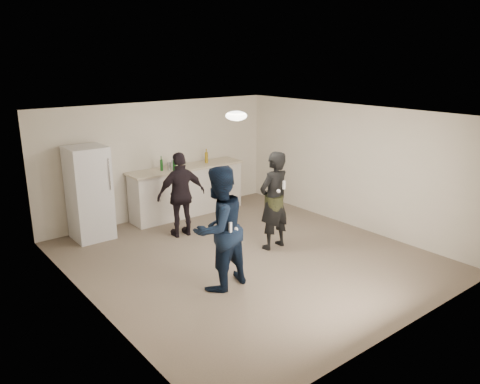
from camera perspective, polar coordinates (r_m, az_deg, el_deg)
floor at (r=8.32m, az=0.86°, el=-7.94°), size 6.00×6.00×0.00m
ceiling at (r=7.65m, az=0.94°, el=9.44°), size 6.00×6.00×0.00m
wall_back at (r=10.32m, az=-9.73°, el=3.91°), size 6.00×0.00×6.00m
wall_front at (r=6.00m, az=19.45°, el=-5.73°), size 6.00×0.00×6.00m
wall_left at (r=6.58m, az=-18.01°, el=-3.66°), size 0.00×6.00×6.00m
wall_right at (r=9.81m, az=13.45°, el=3.07°), size 0.00×6.00×6.00m
counter at (r=10.44m, az=-6.43°, el=0.09°), size 2.60×0.56×1.05m
counter_top at (r=10.31m, az=-6.53°, el=3.00°), size 2.68×0.64×0.04m
fridge at (r=9.34m, az=-17.92°, el=-0.14°), size 0.70×0.70×1.80m
fridge_handle at (r=9.01m, az=-15.63°, el=2.09°), size 0.02×0.02×0.60m
ceiling_dome at (r=7.89m, az=-0.46°, el=9.27°), size 0.36×0.36×0.16m
shaker at (r=10.00m, az=-8.61°, el=3.14°), size 0.08×0.08×0.17m
man at (r=6.95m, az=-2.58°, el=-4.46°), size 1.02×0.85×1.90m
woman at (r=8.44m, az=4.16°, el=-1.06°), size 0.68×0.47×1.80m
camo_shorts at (r=8.46m, az=4.15°, el=-1.40°), size 0.34×0.34×0.28m
spectator at (r=9.10m, az=-7.16°, el=-0.32°), size 1.02×0.54×1.67m
remote_man at (r=6.70m, az=-1.19°, el=-4.31°), size 0.04×0.04×0.15m
nunchuk_man at (r=6.82m, az=-0.53°, el=-4.57°), size 0.07×0.07×0.07m
remote_woman at (r=8.17m, az=5.39°, el=0.87°), size 0.04×0.04×0.15m
nunchuk_woman at (r=8.15m, az=4.72°, el=0.12°), size 0.07×0.07×0.07m
bottle_cluster at (r=10.20m, az=-7.16°, el=3.59°), size 1.23×0.32×0.24m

